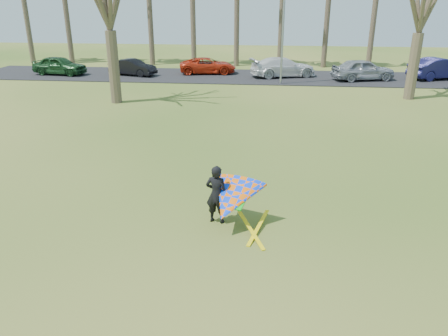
# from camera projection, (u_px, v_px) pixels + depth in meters

# --- Properties ---
(ground) EXTENTS (100.00, 100.00, 0.00)m
(ground) POSITION_uv_depth(u_px,v_px,m) (216.00, 232.00, 11.94)
(ground) COLOR #215011
(ground) RESTS_ON ground
(parking_strip) EXTENTS (46.00, 7.00, 0.06)m
(parking_strip) POSITION_uv_depth(u_px,v_px,m) (255.00, 77.00, 35.06)
(parking_strip) COLOR black
(parking_strip) RESTS_ON ground
(streetlight) EXTENTS (2.28, 0.18, 8.00)m
(streetlight) POSITION_uv_depth(u_px,v_px,m) (286.00, 21.00, 30.45)
(streetlight) COLOR gray
(streetlight) RESTS_ON ground
(car_0) EXTENTS (4.55, 2.34, 1.48)m
(car_0) POSITION_uv_depth(u_px,v_px,m) (59.00, 65.00, 35.58)
(car_0) COLOR #1A411E
(car_0) RESTS_ON parking_strip
(car_1) EXTENTS (4.11, 2.37, 1.28)m
(car_1) POSITION_uv_depth(u_px,v_px,m) (133.00, 67.00, 35.29)
(car_1) COLOR black
(car_1) RESTS_ON parking_strip
(car_2) EXTENTS (4.89, 2.77, 1.29)m
(car_2) POSITION_uv_depth(u_px,v_px,m) (208.00, 66.00, 36.12)
(car_2) COLOR #B9260E
(car_2) RESTS_ON parking_strip
(car_3) EXTENTS (5.58, 3.65, 1.50)m
(car_3) POSITION_uv_depth(u_px,v_px,m) (283.00, 67.00, 34.63)
(car_3) COLOR silver
(car_3) RESTS_ON parking_strip
(car_4) EXTENTS (5.01, 3.06, 1.59)m
(car_4) POSITION_uv_depth(u_px,v_px,m) (363.00, 70.00, 33.16)
(car_4) COLOR gray
(car_4) RESTS_ON parking_strip
(car_5) EXTENTS (5.18, 3.46, 1.62)m
(car_5) POSITION_uv_depth(u_px,v_px,m) (440.00, 68.00, 33.60)
(car_5) COLOR #171745
(car_5) RESTS_ON parking_strip
(kite_flyer) EXTENTS (2.13, 2.39, 2.02)m
(kite_flyer) POSITION_uv_depth(u_px,v_px,m) (230.00, 199.00, 11.93)
(kite_flyer) COLOR black
(kite_flyer) RESTS_ON ground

